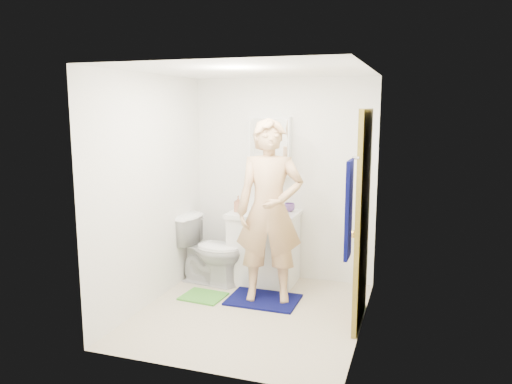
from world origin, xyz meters
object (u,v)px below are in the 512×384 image
towel (349,210)px  soap_dispenser (238,204)px  toilet (210,250)px  man (270,211)px  vanity_cabinet (264,249)px  toothbrush_cup (290,207)px  medicine_cabinet (270,147)px

towel → soap_dispenser: size_ratio=4.27×
toilet → man: man is taller
towel → man: bearing=135.0°
toilet → man: 1.05m
soap_dispenser → man: man is taller
vanity_cabinet → towel: towel is taller
towel → man: man is taller
vanity_cabinet → man: man is taller
toilet → toothbrush_cup: (0.86, 0.36, 0.50)m
vanity_cabinet → soap_dispenser: (-0.30, -0.06, 0.54)m
soap_dispenser → toothbrush_cup: (0.57, 0.19, -0.04)m
toilet → man: bearing=-103.5°
toilet → soap_dispenser: (0.29, 0.17, 0.54)m
medicine_cabinet → toothbrush_cup: bearing=-18.4°
towel → toothbrush_cup: 1.89m
medicine_cabinet → man: (0.23, -0.76, -0.61)m
medicine_cabinet → towel: medicine_cabinet is taller
man → soap_dispenser: bearing=124.7°
vanity_cabinet → toilet: bearing=-159.3°
toothbrush_cup → man: (-0.04, -0.67, 0.09)m
towel → toilet: towel is taller
medicine_cabinet → towel: 2.11m
vanity_cabinet → towel: (1.18, -1.48, 0.85)m
vanity_cabinet → soap_dispenser: soap_dispenser is taller
towel → man: (-0.95, 0.95, -0.26)m
soap_dispenser → medicine_cabinet: bearing=43.5°
toilet → toothbrush_cup: bearing=-60.2°
medicine_cabinet → toilet: size_ratio=0.87×
man → towel: bearing=-58.3°
towel → toilet: bearing=144.6°
man → vanity_cabinet: bearing=99.8°
vanity_cabinet → medicine_cabinet: bearing=90.0°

